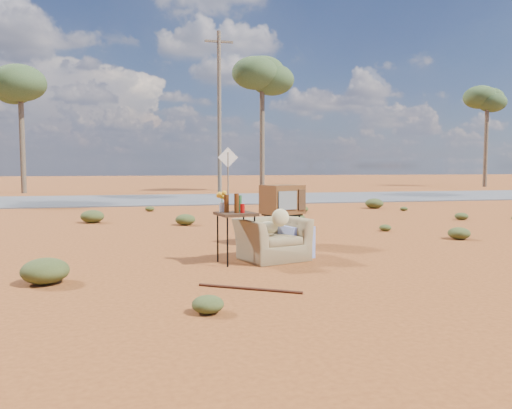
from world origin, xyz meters
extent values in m
plane|color=#944B1D|center=(0.00, 0.00, 0.00)|extent=(140.00, 140.00, 0.00)
cube|color=#565659|center=(0.00, 15.00, 0.02)|extent=(140.00, 7.00, 0.04)
imported|color=olive|center=(0.27, 0.51, 0.44)|extent=(1.15, 0.92, 0.87)
ellipsoid|color=#D1BD80|center=(0.21, 0.54, 0.51)|extent=(0.32, 0.32, 0.19)
ellipsoid|color=#D1BD80|center=(0.37, 0.37, 0.68)|extent=(0.28, 0.14, 0.28)
cube|color=#213997|center=(0.69, 0.74, 0.26)|extent=(0.59, 0.74, 0.51)
cube|color=black|center=(0.85, 1.96, 0.56)|extent=(0.75, 0.67, 0.03)
cylinder|color=black|center=(0.67, 1.65, 0.28)|extent=(0.04, 0.04, 0.56)
cylinder|color=black|center=(1.19, 1.87, 0.28)|extent=(0.04, 0.04, 0.56)
cylinder|color=black|center=(0.50, 2.06, 0.28)|extent=(0.04, 0.04, 0.56)
cylinder|color=black|center=(1.03, 2.28, 0.28)|extent=(0.04, 0.04, 0.56)
cube|color=brown|center=(0.85, 1.96, 0.85)|extent=(0.85, 0.76, 0.54)
cube|color=slate|center=(0.86, 1.67, 0.85)|extent=(0.39, 0.18, 0.34)
cube|color=#472D19|center=(1.18, 1.80, 0.85)|extent=(0.15, 0.08, 0.38)
cube|color=#3B2615|center=(-0.34, 0.34, 0.75)|extent=(0.63, 0.63, 0.04)
cylinder|color=black|center=(-0.51, 0.09, 0.38)|extent=(0.03, 0.03, 0.75)
cylinder|color=black|center=(-0.08, 0.17, 0.38)|extent=(0.03, 0.03, 0.75)
cylinder|color=black|center=(-0.59, 0.51, 0.38)|extent=(0.03, 0.03, 0.75)
cylinder|color=black|center=(-0.17, 0.59, 0.38)|extent=(0.03, 0.03, 0.75)
cylinder|color=#44200B|center=(-0.47, 0.37, 0.92)|extent=(0.08, 0.08, 0.28)
cylinder|color=#44200B|center=(-0.34, 0.25, 0.93)|extent=(0.07, 0.07, 0.30)
cylinder|color=#265A2D|center=(-0.25, 0.47, 0.90)|extent=(0.06, 0.06, 0.26)
cylinder|color=red|center=(-0.25, 0.25, 0.85)|extent=(0.07, 0.07, 0.14)
cylinder|color=silver|center=(-0.53, 0.47, 0.85)|extent=(0.09, 0.09, 0.15)
ellipsoid|color=orange|center=(-0.53, 0.47, 1.02)|extent=(0.17, 0.17, 0.13)
cylinder|color=#4E2014|center=(-0.48, -1.30, 0.02)|extent=(1.13, 0.70, 0.03)
cylinder|color=brown|center=(1.50, 12.00, 1.00)|extent=(0.06, 0.06, 2.00)
cube|color=silver|center=(1.50, 12.00, 1.80)|extent=(0.78, 0.04, 0.78)
cylinder|color=brown|center=(-8.00, 22.00, 3.00)|extent=(0.28, 0.28, 6.00)
ellipsoid|color=#455C2F|center=(-8.00, 22.00, 5.50)|extent=(3.20, 3.20, 2.20)
cylinder|color=brown|center=(5.00, 21.00, 3.50)|extent=(0.28, 0.28, 7.00)
ellipsoid|color=#455C2F|center=(5.00, 21.00, 6.50)|extent=(3.20, 3.20, 2.20)
cylinder|color=brown|center=(22.00, 24.00, 3.25)|extent=(0.28, 0.28, 6.50)
ellipsoid|color=#455C2F|center=(22.00, 24.00, 6.00)|extent=(3.20, 3.20, 2.20)
cylinder|color=brown|center=(2.00, 17.50, 4.00)|extent=(0.20, 0.20, 8.00)
cube|color=brown|center=(2.00, 17.50, 7.50)|extent=(1.40, 0.10, 0.10)
ellipsoid|color=#3F4A20|center=(4.50, 1.80, 0.12)|extent=(0.44, 0.44, 0.24)
ellipsoid|color=#3F4A20|center=(-3.00, 6.50, 0.17)|extent=(0.60, 0.60, 0.33)
ellipsoid|color=#3F4A20|center=(6.80, 5.00, 0.10)|extent=(0.36, 0.36, 0.20)
ellipsoid|color=#3F4A20|center=(3.20, 8.00, 0.11)|extent=(0.40, 0.40, 0.22)
ellipsoid|color=#3F4A20|center=(-1.50, 9.50, 0.08)|extent=(0.30, 0.30, 0.17)
camera|label=1|loc=(-1.68, -7.01, 1.47)|focal=35.00mm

